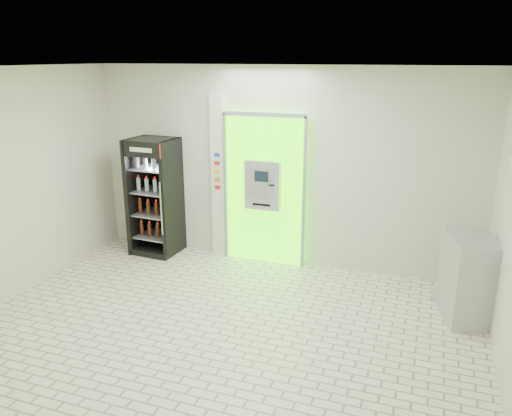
% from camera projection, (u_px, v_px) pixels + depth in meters
% --- Properties ---
extents(ground, '(6.00, 6.00, 0.00)m').
position_uv_depth(ground, '(214.00, 339.00, 5.72)').
color(ground, beige).
rests_on(ground, ground).
extents(room_shell, '(6.00, 6.00, 6.00)m').
position_uv_depth(room_shell, '(209.00, 184.00, 5.18)').
color(room_shell, beige).
rests_on(room_shell, ground).
extents(atm_assembly, '(1.30, 0.24, 2.33)m').
position_uv_depth(atm_assembly, '(265.00, 189.00, 7.62)').
color(atm_assembly, '#41FF00').
rests_on(atm_assembly, ground).
extents(pillar, '(0.22, 0.11, 2.60)m').
position_uv_depth(pillar, '(219.00, 176.00, 7.86)').
color(pillar, silver).
rests_on(pillar, ground).
extents(beverage_cooler, '(0.74, 0.69, 1.88)m').
position_uv_depth(beverage_cooler, '(155.00, 199.00, 8.06)').
color(beverage_cooler, black).
rests_on(beverage_cooler, ground).
extents(steel_cabinet, '(0.73, 0.90, 1.06)m').
position_uv_depth(steel_cabinet, '(469.00, 278.00, 6.06)').
color(steel_cabinet, '#A6A9AD').
rests_on(steel_cabinet, ground).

